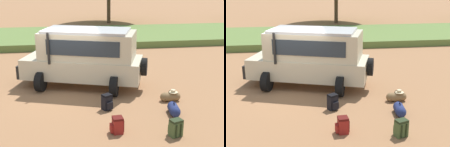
{
  "view_description": "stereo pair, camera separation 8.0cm",
  "coord_description": "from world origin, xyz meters",
  "views": [
    {
      "loc": [
        0.07,
        -12.08,
        4.56
      ],
      "look_at": [
        1.66,
        -1.01,
        1.0
      ],
      "focal_mm": 50.0,
      "sensor_mm": 36.0,
      "label": 1
    },
    {
      "loc": [
        0.15,
        -12.09,
        4.56
      ],
      "look_at": [
        1.66,
        -1.01,
        1.0
      ],
      "focal_mm": 50.0,
      "sensor_mm": 36.0,
      "label": 2
    }
  ],
  "objects": [
    {
      "name": "backpack_near_rear_wheel",
      "position": [
        1.43,
        -3.76,
        0.25
      ],
      "size": [
        0.43,
        0.34,
        0.51
      ],
      "color": "maroon",
      "rests_on": "ground_plane"
    },
    {
      "name": "backpack_beside_front_wheel",
      "position": [
        3.09,
        -4.19,
        0.26
      ],
      "size": [
        0.42,
        0.42,
        0.53
      ],
      "color": "#42562D",
      "rests_on": "ground_plane"
    },
    {
      "name": "grass_bank",
      "position": [
        0.0,
        10.62,
        0.22
      ],
      "size": [
        120.0,
        7.0,
        0.44
      ],
      "color": "#5B7538",
      "rests_on": "ground_plane"
    },
    {
      "name": "duffel_bag_low_black_case",
      "position": [
        3.8,
        -1.59,
        0.18
      ],
      "size": [
        0.78,
        0.34,
        0.44
      ],
      "color": "brown",
      "rests_on": "ground_plane"
    },
    {
      "name": "backpack_cluster_center",
      "position": [
        1.34,
        -2.03,
        0.27
      ],
      "size": [
        0.41,
        0.43,
        0.56
      ],
      "color": "black",
      "rests_on": "ground_plane"
    },
    {
      "name": "duffel_bag_soft_canvas",
      "position": [
        3.55,
        -2.73,
        0.18
      ],
      "size": [
        0.4,
        0.83,
        0.45
      ],
      "color": "navy",
      "rests_on": "ground_plane"
    },
    {
      "name": "ground_plane",
      "position": [
        0.0,
        0.0,
        0.0
      ],
      "size": [
        320.0,
        320.0,
        0.0
      ],
      "primitive_type": "plane",
      "color": "#936642"
    },
    {
      "name": "safari_vehicle",
      "position": [
        0.75,
        0.58,
        1.29
      ],
      "size": [
        5.45,
        3.65,
        2.44
      ],
      "color": "beige",
      "rests_on": "ground_plane"
    }
  ]
}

